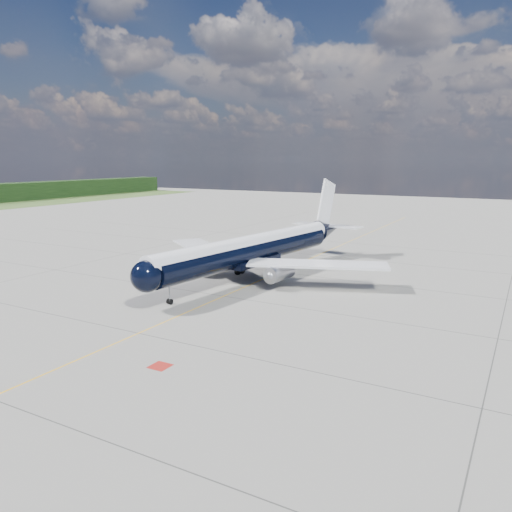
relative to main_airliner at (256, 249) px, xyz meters
The scene contains 4 objects.
ground 10.39m from the main_airliner, 81.32° to the left, with size 320.00×320.00×0.00m, color gray.
taxiway_centerline 6.20m from the main_airliner, 72.03° to the left, with size 0.16×160.00×0.01m, color #F6AE0C.
red_marking 31.90m from the main_airliner, 74.90° to the right, with size 1.60×1.60×0.01m, color maroon.
main_airliner is the anchor object (origin of this frame).
Camera 1 is at (31.73, -38.99, 16.26)m, focal length 35.00 mm.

